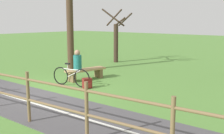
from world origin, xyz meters
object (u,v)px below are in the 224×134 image
backpack (87,83)px  tree_far_left (70,22)px  tree_mid_field (116,38)px  bicycle (71,77)px  person_seated (77,61)px  bench (86,72)px

backpack → tree_far_left: (-1.90, -3.01, 2.23)m
tree_mid_field → backpack: bearing=29.4°
bicycle → tree_mid_field: tree_mid_field is taller
backpack → person_seated: bearing=-117.5°
bicycle → tree_far_left: size_ratio=0.33×
person_seated → tree_far_left: tree_far_left is taller
backpack → tree_mid_field: size_ratio=0.12×
bench → tree_far_left: tree_far_left is taller
bench → tree_far_left: bearing=-104.6°
tree_mid_field → bicycle: bearing=23.0°
tree_mid_field → tree_far_left: size_ratio=0.62×
person_seated → bicycle: 1.01m
backpack → bicycle: bearing=-76.8°
person_seated → backpack: 1.47m
person_seated → tree_mid_field: 5.44m
person_seated → backpack: (0.61, 1.17, -0.66)m
bench → tree_far_left: 2.97m
bench → tree_mid_field: (-4.63, -2.07, 1.14)m
backpack → tree_far_left: tree_far_left is taller
bench → tree_mid_field: tree_mid_field is taller
bicycle → tree_far_left: bearing=126.1°
bicycle → tree_mid_field: size_ratio=0.52×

